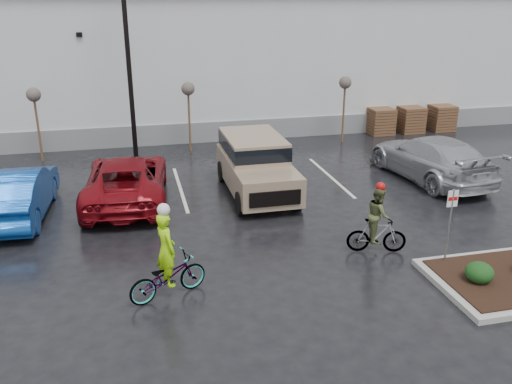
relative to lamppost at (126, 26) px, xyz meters
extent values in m
plane|color=black|center=(4.00, -12.00, -5.69)|extent=(120.00, 120.00, 0.00)
cube|color=silver|center=(4.00, 10.00, -2.19)|extent=(60.00, 15.00, 7.00)
cube|color=slate|center=(4.00, 2.45, -5.19)|extent=(60.00, 0.12, 1.00)
cube|color=#1F3717|center=(4.00, 33.00, -2.69)|extent=(80.00, 25.00, 6.00)
cylinder|color=black|center=(0.00, 0.00, -1.19)|extent=(0.20, 0.20, 9.00)
cylinder|color=brown|center=(-4.00, 1.00, -4.29)|extent=(0.10, 0.10, 2.80)
sphere|color=#49403B|center=(-4.00, 1.00, -2.79)|extent=(0.60, 0.60, 0.60)
cylinder|color=brown|center=(2.50, 1.00, -4.29)|extent=(0.10, 0.10, 2.80)
sphere|color=#49403B|center=(2.50, 1.00, -2.79)|extent=(0.60, 0.60, 0.60)
cylinder|color=brown|center=(10.00, 1.00, -4.29)|extent=(0.10, 0.10, 2.80)
sphere|color=#49403B|center=(10.00, 1.00, -2.79)|extent=(0.60, 0.60, 0.60)
cube|color=brown|center=(12.50, 2.00, -5.01)|extent=(1.20, 1.20, 1.35)
cube|color=brown|center=(14.20, 2.00, -5.01)|extent=(1.20, 1.20, 1.35)
cube|color=brown|center=(16.00, 2.00, -5.01)|extent=(1.20, 1.20, 1.35)
ellipsoid|color=#133412|center=(8.00, -13.00, -5.27)|extent=(0.70, 0.70, 0.52)
cylinder|color=gray|center=(7.80, -11.80, -4.59)|extent=(0.05, 0.05, 2.20)
cube|color=white|center=(7.80, -11.80, -3.74)|extent=(0.30, 0.02, 0.45)
cube|color=red|center=(7.80, -11.81, -3.74)|extent=(0.26, 0.02, 0.10)
imported|color=#0D4199|center=(-3.89, -5.51, -4.84)|extent=(2.04, 5.20, 1.68)
imported|color=maroon|center=(-0.43, -4.88, -4.87)|extent=(3.13, 6.05, 1.63)
imported|color=#B0B2B8|center=(11.19, -5.11, -4.82)|extent=(3.08, 6.17, 1.72)
imported|color=#3F3F44|center=(0.44, -11.63, -5.16)|extent=(2.11, 1.39, 1.05)
imported|color=#98E40C|center=(0.44, -11.63, -4.42)|extent=(0.66, 0.78, 1.83)
sphere|color=silver|center=(0.44, -11.63, -3.41)|extent=(0.30, 0.30, 0.30)
imported|color=#3F3F44|center=(6.37, -10.57, -5.18)|extent=(1.68, 0.89, 1.01)
imported|color=#4A522B|center=(6.37, -10.57, -4.54)|extent=(0.61, 0.86, 1.59)
sphere|color=#990C0C|center=(6.37, -10.57, -3.72)|extent=(0.26, 0.26, 0.26)
camera|label=1|loc=(-0.16, -23.30, 1.27)|focal=38.00mm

